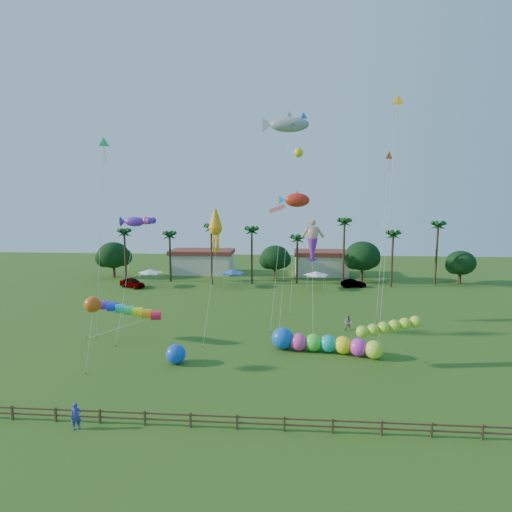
# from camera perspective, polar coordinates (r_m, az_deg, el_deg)

# --- Properties ---
(ground) EXTENTS (160.00, 160.00, 0.00)m
(ground) POSITION_cam_1_polar(r_m,az_deg,el_deg) (32.92, -1.37, -18.13)
(ground) COLOR #285116
(ground) RESTS_ON ground
(tree_line) EXTENTS (69.46, 8.91, 11.00)m
(tree_line) POSITION_cam_1_polar(r_m,az_deg,el_deg) (74.19, 4.72, -0.17)
(tree_line) COLOR #3A2819
(tree_line) RESTS_ON ground
(buildings_row) EXTENTS (35.00, 7.00, 4.00)m
(buildings_row) POSITION_cam_1_polar(r_m,az_deg,el_deg) (80.68, -0.06, -1.15)
(buildings_row) COLOR beige
(buildings_row) RESTS_ON ground
(tent_row) EXTENTS (31.00, 4.00, 0.60)m
(tent_row) POSITION_cam_1_polar(r_m,az_deg,el_deg) (67.44, -3.41, -2.25)
(tent_row) COLOR white
(tent_row) RESTS_ON ground
(fence) EXTENTS (36.12, 0.12, 1.00)m
(fence) POSITION_cam_1_polar(r_m,az_deg,el_deg) (27.36, -2.71, -22.40)
(fence) COLOR brown
(fence) RESTS_ON ground
(car_a) EXTENTS (5.10, 4.03, 1.63)m
(car_a) POSITION_cam_1_polar(r_m,az_deg,el_deg) (71.04, -17.28, -3.67)
(car_a) COLOR #4C4C54
(car_a) RESTS_ON ground
(car_b) EXTENTS (4.27, 2.20, 1.34)m
(car_b) POSITION_cam_1_polar(r_m,az_deg,el_deg) (70.03, 13.75, -3.82)
(car_b) COLOR #4C4C54
(car_b) RESTS_ON ground
(spectator_a) EXTENTS (0.75, 0.63, 1.74)m
(spectator_a) POSITION_cam_1_polar(r_m,az_deg,el_deg) (29.52, -24.33, -20.16)
(spectator_a) COLOR #2C369B
(spectator_a) RESTS_ON ground
(spectator_b) EXTENTS (1.10, 1.03, 1.80)m
(spectator_b) POSITION_cam_1_polar(r_m,az_deg,el_deg) (46.64, 13.02, -9.28)
(spectator_b) COLOR gray
(spectator_b) RESTS_ON ground
(caterpillar_inflatable) EXTENTS (10.59, 3.93, 2.16)m
(caterpillar_inflatable) POSITION_cam_1_polar(r_m,az_deg,el_deg) (39.70, 9.33, -12.20)
(caterpillar_inflatable) COLOR #F03FA5
(caterpillar_inflatable) RESTS_ON ground
(blue_ball) EXTENTS (1.78, 1.78, 1.78)m
(blue_ball) POSITION_cam_1_polar(r_m,az_deg,el_deg) (37.38, -11.40, -13.56)
(blue_ball) COLOR blue
(blue_ball) RESTS_ON ground
(rainbow_tube) EXTENTS (9.77, 1.78, 3.50)m
(rainbow_tube) POSITION_cam_1_polar(r_m,az_deg,el_deg) (42.47, -16.35, -8.10)
(rainbow_tube) COLOR #FC1C3B
(rainbow_tube) RESTS_ON ground
(green_worm) EXTENTS (8.90, 2.15, 3.83)m
(green_worm) POSITION_cam_1_polar(r_m,az_deg,el_deg) (36.37, 14.93, -10.43)
(green_worm) COLOR #AEDD31
(green_worm) RESTS_ON ground
(orange_ball_kite) EXTENTS (1.78, 1.78, 6.51)m
(orange_ball_kite) POSITION_cam_1_polar(r_m,az_deg,el_deg) (36.43, -22.31, -6.42)
(orange_ball_kite) COLOR #DF5212
(orange_ball_kite) RESTS_ON ground
(merman_kite) EXTENTS (2.32, 5.77, 11.92)m
(merman_kite) POSITION_cam_1_polar(r_m,az_deg,el_deg) (47.42, 8.07, 1.70)
(merman_kite) COLOR tan
(merman_kite) RESTS_ON ground
(fish_kite) EXTENTS (4.43, 6.64, 15.48)m
(fish_kite) POSITION_cam_1_polar(r_m,az_deg,el_deg) (46.11, 5.90, 7.94)
(fish_kite) COLOR red
(fish_kite) RESTS_ON ground
(shark_kite) EXTENTS (6.59, 8.63, 24.68)m
(shark_kite) POSITION_cam_1_polar(r_m,az_deg,el_deg) (50.29, 4.79, 18.20)
(shark_kite) COLOR gray
(shark_kite) RESTS_ON ground
(squid_kite) EXTENTS (1.95, 4.38, 13.74)m
(squid_kite) POSITION_cam_1_polar(r_m,az_deg,el_deg) (41.73, -5.81, 3.87)
(squid_kite) COLOR #FF9C14
(squid_kite) RESTS_ON ground
(lobster_kite) EXTENTS (3.78, 4.82, 13.06)m
(lobster_kite) POSITION_cam_1_polar(r_m,az_deg,el_deg) (43.90, -16.93, 4.72)
(lobster_kite) COLOR purple
(lobster_kite) RESTS_ON ground
(delta_kite_red) EXTENTS (2.36, 4.61, 20.07)m
(delta_kite_red) POSITION_cam_1_polar(r_m,az_deg,el_deg) (48.35, 18.46, 12.93)
(delta_kite_red) COLOR #EF531A
(delta_kite_red) RESTS_ON ground
(delta_kite_yellow) EXTENTS (2.45, 3.75, 24.94)m
(delta_kite_yellow) POSITION_cam_1_polar(r_m,az_deg,el_deg) (44.40, 19.55, 19.66)
(delta_kite_yellow) COLOR yellow
(delta_kite_yellow) RESTS_ON ground
(delta_kite_green) EXTENTS (1.25, 3.50, 21.34)m
(delta_kite_green) POSITION_cam_1_polar(r_m,az_deg,el_deg) (47.72, -20.91, 14.43)
(delta_kite_green) COLOR #2FC96B
(delta_kite_green) RESTS_ON ground
(delta_kite_blue) EXTENTS (2.15, 3.81, 25.91)m
(delta_kite_blue) POSITION_cam_1_polar(r_m,az_deg,el_deg) (54.69, 6.77, 18.39)
(delta_kite_blue) COLOR #1B6BFA
(delta_kite_blue) RESTS_ON ground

